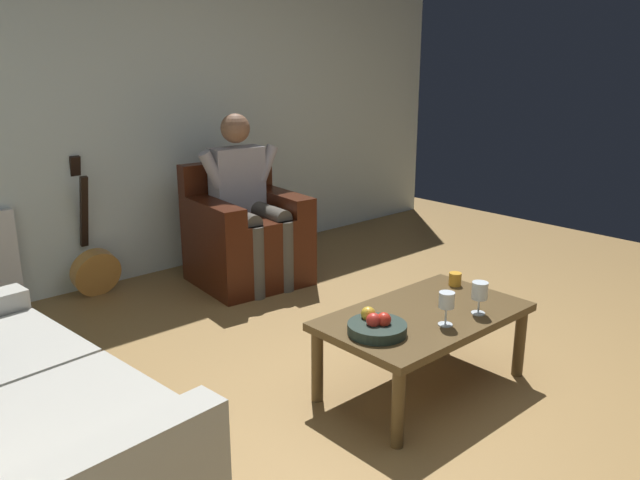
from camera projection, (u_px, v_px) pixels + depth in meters
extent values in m
plane|color=olive|center=(480.00, 392.00, 3.26)|extent=(6.83, 6.83, 0.00)
cube|color=silver|center=(177.00, 108.00, 4.94)|extent=(5.84, 0.06, 2.55)
cube|color=#3E170B|center=(248.00, 255.00, 4.80)|extent=(0.83, 0.80, 0.43)
cube|color=#3E170B|center=(251.00, 223.00, 4.68)|extent=(0.47, 0.65, 0.10)
cube|color=#3E170B|center=(280.00, 207.00, 4.87)|extent=(0.25, 0.74, 0.24)
cube|color=#3E170B|center=(212.00, 218.00, 4.54)|extent=(0.25, 0.74, 0.24)
cube|color=#3E170B|center=(227.00, 191.00, 4.91)|extent=(0.76, 0.20, 0.46)
cube|color=#9C99A0|center=(237.00, 180.00, 4.75)|extent=(0.41, 0.22, 0.49)
sphere|color=brown|center=(235.00, 128.00, 4.64)|extent=(0.22, 0.22, 0.22)
cylinder|color=#4B473F|center=(268.00, 213.00, 4.71)|extent=(0.18, 0.47, 0.13)
cylinder|color=#4B473F|center=(286.00, 256.00, 4.61)|extent=(0.13, 0.13, 0.53)
cylinder|color=#9C99A0|center=(266.00, 164.00, 4.81)|extent=(0.21, 0.11, 0.29)
cylinder|color=#4B473F|center=(239.00, 218.00, 4.57)|extent=(0.18, 0.47, 0.13)
cylinder|color=#4B473F|center=(256.00, 263.00, 4.47)|extent=(0.13, 0.13, 0.53)
cylinder|color=#9C99A0|center=(212.00, 170.00, 4.55)|extent=(0.21, 0.11, 0.29)
cube|color=#AEACA2|center=(0.00, 466.00, 2.35)|extent=(1.02, 1.68, 0.40)
cube|color=#AEACA2|center=(51.00, 432.00, 2.11)|extent=(0.80, 0.70, 0.11)
cube|color=#523D20|center=(424.00, 316.00, 3.21)|extent=(1.08, 0.64, 0.04)
cylinder|color=#523D20|center=(520.00, 343.00, 3.39)|extent=(0.06, 0.06, 0.38)
cylinder|color=#523D20|center=(398.00, 408.00, 2.76)|extent=(0.06, 0.06, 0.38)
cylinder|color=#523D20|center=(440.00, 314.00, 3.77)|extent=(0.06, 0.06, 0.38)
cylinder|color=#523D20|center=(317.00, 366.00, 3.14)|extent=(0.06, 0.06, 0.38)
cylinder|color=#B97F39|center=(96.00, 272.00, 4.55)|extent=(0.34, 0.17, 0.36)
cylinder|color=black|center=(99.00, 271.00, 4.50)|extent=(0.10, 0.03, 0.09)
cube|color=black|center=(84.00, 212.00, 4.50)|extent=(0.05, 0.15, 0.53)
cube|color=black|center=(75.00, 166.00, 4.46)|extent=(0.07, 0.06, 0.14)
cylinder|color=silver|center=(445.00, 324.00, 3.05)|extent=(0.07, 0.07, 0.01)
cylinder|color=silver|center=(446.00, 316.00, 3.04)|extent=(0.01, 0.01, 0.09)
cylinder|color=silver|center=(447.00, 300.00, 3.02)|extent=(0.08, 0.08, 0.08)
cylinder|color=#590C19|center=(446.00, 304.00, 3.02)|extent=(0.07, 0.07, 0.03)
cylinder|color=silver|center=(478.00, 313.00, 3.19)|extent=(0.07, 0.07, 0.01)
cylinder|color=silver|center=(479.00, 306.00, 3.18)|extent=(0.01, 0.01, 0.07)
cylinder|color=silver|center=(480.00, 290.00, 3.15)|extent=(0.08, 0.08, 0.09)
cylinder|color=#590C19|center=(479.00, 295.00, 3.16)|extent=(0.07, 0.07, 0.03)
cylinder|color=#212F28|center=(377.00, 329.00, 2.95)|extent=(0.28, 0.28, 0.05)
sphere|color=red|center=(374.00, 320.00, 2.93)|extent=(0.07, 0.07, 0.07)
sphere|color=red|center=(384.00, 320.00, 2.94)|extent=(0.07, 0.07, 0.07)
sphere|color=gold|center=(368.00, 314.00, 3.01)|extent=(0.07, 0.07, 0.07)
cylinder|color=gold|center=(455.00, 279.00, 3.57)|extent=(0.07, 0.07, 0.07)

